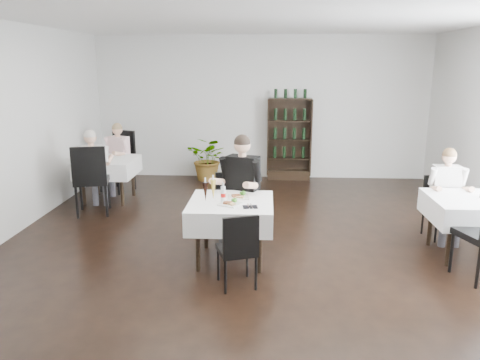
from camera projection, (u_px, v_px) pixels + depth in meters
The scene contains 21 objects.
room_shell at pixel (256, 143), 5.55m from camera, with size 9.00×9.00×9.00m.
wine_shelf at pixel (289, 140), 9.86m from camera, with size 0.90×0.28×1.75m.
main_table at pixel (231, 213), 5.78m from camera, with size 1.03×1.03×0.77m.
left_table at pixel (108, 167), 8.34m from camera, with size 0.98×0.98×0.77m.
right_table at pixel (469, 210), 5.91m from camera, with size 0.98×0.98×0.77m.
potted_tree at pixel (209, 159), 9.85m from camera, with size 0.84×0.72×0.93m, color #20501B.
main_chair_far at pixel (232, 201), 6.59m from camera, with size 0.54×0.54×0.93m.
main_chair_near at pixel (238, 246), 5.06m from camera, with size 0.50×0.50×0.86m.
left_chair_far at pixel (120, 156), 9.07m from camera, with size 0.70×0.70×1.16m.
left_chair_near at pixel (91, 176), 7.51m from camera, with size 0.64×0.64×1.16m.
right_chair_far at pixel (440, 202), 6.64m from camera, with size 0.48×0.48×0.87m.
diner_main at pixel (240, 183), 6.20m from camera, with size 0.67×0.70×1.51m.
diner_left_far at pixel (116, 153), 8.82m from camera, with size 0.60×0.63×1.33m.
diner_left_near at pixel (94, 164), 7.75m from camera, with size 0.53×0.54×1.38m.
diner_right_far at pixel (447, 188), 6.41m from camera, with size 0.49×0.49×1.30m.
plate_far at pixel (239, 196), 5.89m from camera, with size 0.28×0.28×0.08m.
plate_near at pixel (230, 203), 5.60m from camera, with size 0.31×0.31×0.07m.
pilsner_dark at pixel (205, 192), 5.71m from camera, with size 0.07×0.07×0.30m.
pilsner_lager at pixel (213, 189), 5.79m from camera, with size 0.07×0.07×0.31m.
coke_bottle at pixel (223, 194), 5.71m from camera, with size 0.06×0.06×0.24m.
napkin_cutlery at pixel (250, 207), 5.50m from camera, with size 0.19×0.19×0.02m.
Camera 1 is at (0.13, -5.50, 2.41)m, focal length 35.00 mm.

